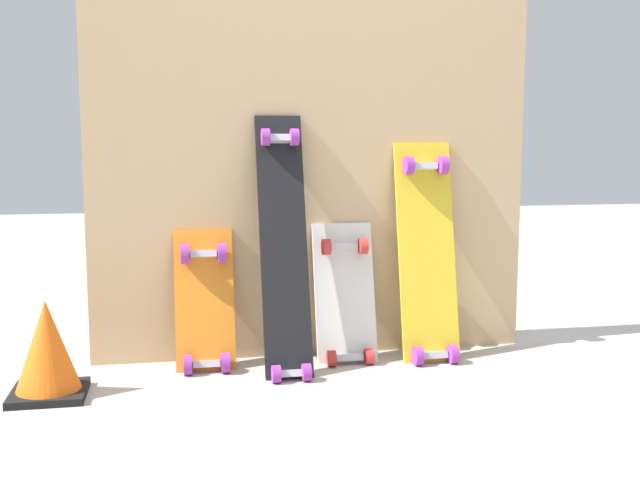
% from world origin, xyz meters
% --- Properties ---
extents(ground_plane, '(12.00, 12.00, 0.00)m').
position_xyz_m(ground_plane, '(0.00, 0.00, 0.00)').
color(ground_plane, '#B2AAA0').
extents(plywood_wall_panel, '(1.61, 0.04, 1.66)m').
position_xyz_m(plywood_wall_panel, '(0.00, 0.07, 0.83)').
color(plywood_wall_panel, tan).
rests_on(plywood_wall_panel, ground).
extents(skateboard_orange, '(0.21, 0.21, 0.54)m').
position_xyz_m(skateboard_orange, '(-0.40, -0.04, 0.21)').
color(skateboard_orange, orange).
rests_on(skateboard_orange, ground).
extents(skateboard_black, '(0.16, 0.34, 0.95)m').
position_xyz_m(skateboard_black, '(-0.13, -0.11, 0.41)').
color(skateboard_black, black).
rests_on(skateboard_black, ground).
extents(skateboard_white, '(0.22, 0.20, 0.56)m').
position_xyz_m(skateboard_white, '(0.10, -0.04, 0.21)').
color(skateboard_white, silver).
rests_on(skateboard_white, ground).
extents(skateboard_yellow, '(0.21, 0.25, 0.85)m').
position_xyz_m(skateboard_yellow, '(0.40, -0.06, 0.36)').
color(skateboard_yellow, gold).
rests_on(skateboard_yellow, ground).
extents(traffic_cone, '(0.23, 0.23, 0.31)m').
position_xyz_m(traffic_cone, '(-0.90, -0.27, 0.15)').
color(traffic_cone, black).
rests_on(traffic_cone, ground).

